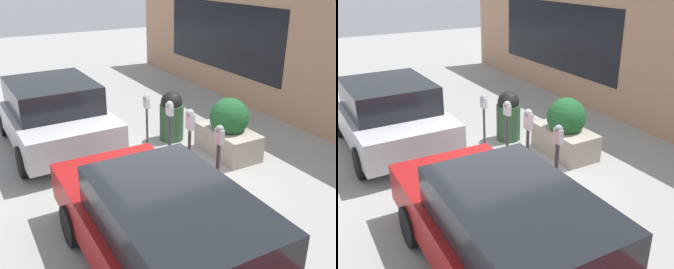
% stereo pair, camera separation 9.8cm
% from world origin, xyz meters
% --- Properties ---
extents(ground_plane, '(40.00, 40.00, 0.00)m').
position_xyz_m(ground_plane, '(0.00, 0.00, 0.00)').
color(ground_plane, '#999993').
extents(curb_strip, '(19.00, 0.16, 0.04)m').
position_xyz_m(curb_strip, '(0.00, 0.08, 0.02)').
color(curb_strip, red).
rests_on(curb_strip, ground_plane).
extents(building_facade, '(19.00, 0.17, 3.42)m').
position_xyz_m(building_facade, '(0.00, -4.47, 1.72)').
color(building_facade, tan).
rests_on(building_facade, ground_plane).
extents(parking_meter_nearest, '(0.16, 0.14, 1.54)m').
position_xyz_m(parking_meter_nearest, '(-1.28, -0.34, 1.01)').
color(parking_meter_nearest, '#38383D').
rests_on(parking_meter_nearest, ground_plane).
extents(parking_meter_second, '(0.18, 0.16, 1.55)m').
position_xyz_m(parking_meter_second, '(-0.42, -0.32, 1.13)').
color(parking_meter_second, '#38383D').
rests_on(parking_meter_second, ground_plane).
extents(parking_meter_middle, '(0.17, 0.15, 1.45)m').
position_xyz_m(parking_meter_middle, '(0.45, -0.40, 1.05)').
color(parking_meter_middle, '#38383D').
rests_on(parking_meter_middle, ground_plane).
extents(parking_meter_fourth, '(0.17, 0.15, 1.34)m').
position_xyz_m(parking_meter_fourth, '(1.39, -0.35, 1.01)').
color(parking_meter_fourth, '#38383D').
rests_on(parking_meter_fourth, ground_plane).
extents(planter_box, '(1.48, 0.86, 1.30)m').
position_xyz_m(planter_box, '(0.36, -1.84, 0.57)').
color(planter_box, '#A39989').
rests_on(planter_box, ground_plane).
extents(parked_car_front, '(4.80, 1.84, 1.48)m').
position_xyz_m(parked_car_front, '(-2.54, 1.29, 0.77)').
color(parked_car_front, maroon).
rests_on(parked_car_front, ground_plane).
extents(parked_car_middle, '(3.99, 2.07, 1.58)m').
position_xyz_m(parked_car_middle, '(2.69, 1.40, 0.81)').
color(parked_car_middle, '#B7B7BC').
rests_on(parked_car_middle, ground_plane).
extents(trash_bin, '(0.58, 0.58, 1.20)m').
position_xyz_m(trash_bin, '(1.70, -1.16, 0.60)').
color(trash_bin, '#2D5133').
rests_on(trash_bin, ground_plane).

